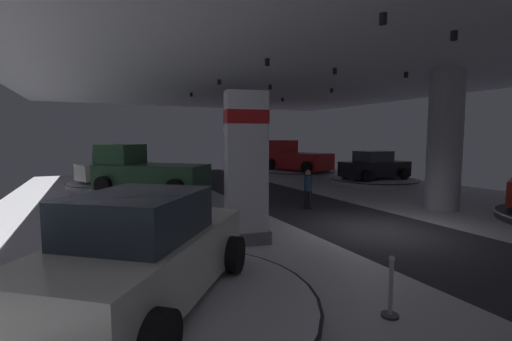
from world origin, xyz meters
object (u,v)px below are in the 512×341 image
object	(u,v)px
display_car_near_left	(144,254)
display_car_deep_left	(116,168)
column_right	(445,141)
brand_sign_pylon	(246,166)
display_platform_far_left	(153,194)
pickup_truck_far_left	(146,173)
visitor_walking_near	(308,187)
display_platform_deep_left	(117,183)
display_platform_far_right	(374,181)
display_platform_deep_right	(298,172)
display_car_far_right	(374,166)
pickup_truck_deep_right	(295,158)
display_platform_near_left	(147,312)

from	to	relation	value
display_car_near_left	display_car_deep_left	size ratio (longest dim) A/B	0.97
column_right	brand_sign_pylon	size ratio (longest dim) A/B	1.34
display_car_near_left	display_platform_far_left	bearing A→B (deg)	80.94
pickup_truck_far_left	visitor_walking_near	distance (m)	8.00
display_car_deep_left	visitor_walking_near	xyz separation A→B (m)	(6.53, -10.54, -0.16)
brand_sign_pylon	display_car_near_left	world-z (taller)	brand_sign_pylon
display_platform_deep_left	display_platform_far_right	distance (m)	15.58
display_platform_deep_left	display_platform_far_left	size ratio (longest dim) A/B	0.99
column_right	display_platform_deep_right	bearing A→B (deg)	83.30
column_right	display_car_deep_left	size ratio (longest dim) A/B	1.21
display_car_far_right	display_platform_deep_left	bearing A→B (deg)	157.74
brand_sign_pylon	pickup_truck_far_left	distance (m)	9.17
pickup_truck_deep_right	display_platform_far_right	size ratio (longest dim) A/B	1.09
display_car_deep_left	display_platform_far_left	distance (m)	5.16
display_platform_far_left	visitor_walking_near	world-z (taller)	visitor_walking_near
column_right	display_platform_near_left	world-z (taller)	column_right
display_platform_deep_left	display_car_far_right	bearing A→B (deg)	-22.26
display_platform_far_left	column_right	bearing A→B (deg)	-37.89
display_platform_far_left	visitor_walking_near	distance (m)	7.72
display_car_deep_left	visitor_walking_near	distance (m)	12.40
pickup_truck_far_left	visitor_walking_near	world-z (taller)	pickup_truck_far_left
column_right	display_platform_deep_right	distance (m)	13.87
pickup_truck_deep_right	display_car_far_right	world-z (taller)	pickup_truck_deep_right
pickup_truck_deep_right	display_car_deep_left	xyz separation A→B (m)	(-12.96, -1.06, -0.23)
brand_sign_pylon	display_platform_deep_left	xyz separation A→B (m)	(-2.45, 13.71, -1.95)
display_platform_near_left	display_platform_deep_right	bearing A→B (deg)	52.34
column_right	pickup_truck_deep_right	world-z (taller)	column_right
display_platform_deep_right	display_platform_far_left	bearing A→B (deg)	-154.26
column_right	display_platform_far_right	size ratio (longest dim) A/B	1.06
display_platform_near_left	display_car_far_right	world-z (taller)	display_car_far_right
display_platform_deep_left	display_car_near_left	bearing A→B (deg)	-92.12
display_car_near_left	visitor_walking_near	size ratio (longest dim) A/B	2.78
column_right	display_platform_far_right	world-z (taller)	column_right
display_platform_deep_left	display_car_far_right	xyz separation A→B (m)	(14.39, -5.89, 0.94)
display_car_near_left	display_car_far_right	size ratio (longest dim) A/B	1.03
display_car_deep_left	display_car_far_right	world-z (taller)	display_car_far_right
column_right	display_platform_near_left	xyz separation A→B (m)	(-12.03, -4.12, -2.55)
display_platform_deep_right	pickup_truck_deep_right	bearing A→B (deg)	106.36
display_platform_deep_right	display_car_far_right	distance (m)	6.83
pickup_truck_deep_right	display_platform_far_right	distance (m)	7.18
display_platform_far_left	visitor_walking_near	bearing A→B (deg)	-47.25
display_platform_deep_left	visitor_walking_near	world-z (taller)	visitor_walking_near
pickup_truck_deep_right	display_platform_far_right	bearing A→B (deg)	-77.84
pickup_truck_deep_right	display_platform_near_left	xyz separation A→B (m)	(-13.53, -17.96, -1.09)
column_right	pickup_truck_far_left	size ratio (longest dim) A/B	1.02
display_platform_far_right	display_platform_deep_left	bearing A→B (deg)	157.78
display_platform_far_left	display_platform_near_left	bearing A→B (deg)	-98.99
display_car_deep_left	display_platform_far_right	xyz separation A→B (m)	(14.45, -5.88, -0.88)
brand_sign_pylon	display_platform_deep_right	xyz separation A→B (m)	(10.57, 14.45, -1.92)
brand_sign_pylon	display_platform_far_left	xyz separation A→B (m)	(-1.16, 8.80, -1.98)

